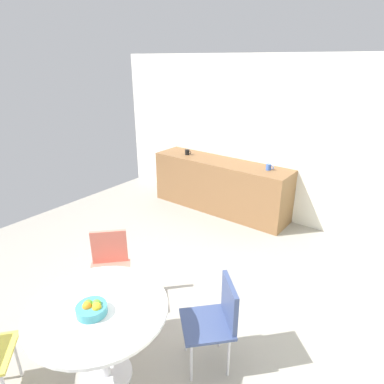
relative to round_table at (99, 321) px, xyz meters
name	(u,v)px	position (x,y,z in m)	size (l,w,h in m)	color
ground_plane	(136,304)	(-0.45, 0.77, -0.60)	(6.00, 6.00, 0.00)	#9E998E
wall_back	(266,139)	(-0.45, 3.77, 0.70)	(6.00, 0.10, 2.60)	white
counter_block	(220,186)	(-1.08, 3.42, -0.15)	(2.47, 0.60, 0.90)	brown
round_table	(99,321)	(0.00, 0.00, 0.00)	(1.10, 1.10, 0.74)	silver
chair_navy	(218,315)	(0.66, 0.70, -0.08)	(0.59, 0.59, 0.83)	silver
chair_coral	(110,261)	(-0.70, 0.67, -0.08)	(0.59, 0.59, 0.83)	silver
fruit_bowl	(92,308)	(0.02, -0.06, 0.18)	(0.23, 0.23, 0.11)	teal
mug_white	(187,152)	(-1.77, 3.38, 0.35)	(0.13, 0.08, 0.09)	black
mug_green	(269,167)	(-0.22, 3.46, 0.35)	(0.13, 0.08, 0.09)	#3F66BF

